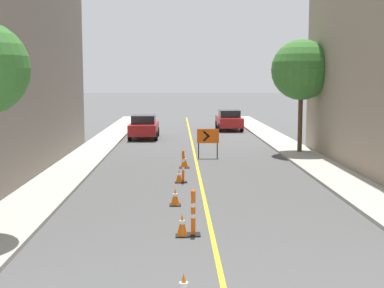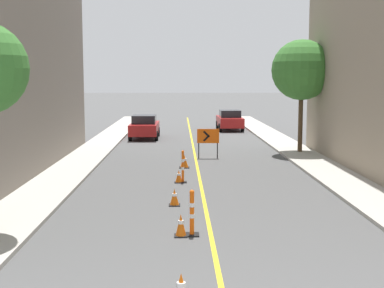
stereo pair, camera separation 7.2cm
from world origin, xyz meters
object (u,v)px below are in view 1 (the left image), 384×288
at_px(traffic_cone_fourth, 179,176).
at_px(arrow_barricade_primary, 208,137).
at_px(traffic_cone_third, 175,197).
at_px(delineator_post_rear, 183,169).
at_px(traffic_cone_fifth, 184,161).
at_px(delineator_post_front, 193,216).
at_px(parked_car_curb_near, 144,127).
at_px(street_tree_right_near, 301,70).
at_px(parked_car_curb_mid, 229,120).
at_px(traffic_cone_second, 182,225).

bearing_deg(traffic_cone_fourth, arrow_barricade_primary, 77.10).
bearing_deg(traffic_cone_third, delineator_post_rear, 85.62).
distance_m(traffic_cone_fifth, arrow_barricade_primary, 3.25).
distance_m(delineator_post_front, arrow_barricade_primary, 13.48).
height_order(delineator_post_front, parked_car_curb_near, parked_car_curb_near).
distance_m(traffic_cone_fifth, street_tree_right_near, 8.71).
bearing_deg(delineator_post_front, parked_car_curb_near, 96.78).
bearing_deg(arrow_barricade_primary, street_tree_right_near, 18.27).
relative_size(traffic_cone_fifth, parked_car_curb_mid, 0.14).
distance_m(traffic_cone_fifth, parked_car_curb_mid, 18.16).
height_order(traffic_cone_fifth, delineator_post_front, delineator_post_front).
distance_m(traffic_cone_second, street_tree_right_near, 16.86).
distance_m(traffic_cone_fifth, delineator_post_front, 10.51).
xyz_separation_m(traffic_cone_second, traffic_cone_third, (-0.19, 3.34, -0.02)).
xyz_separation_m(traffic_cone_fourth, parked_car_curb_mid, (3.95, 21.26, 0.55)).
height_order(delineator_post_rear, parked_car_curb_near, parked_car_curb_near).
xyz_separation_m(traffic_cone_third, parked_car_curb_mid, (4.08, 25.01, 0.53)).
bearing_deg(traffic_cone_fourth, parked_car_curb_near, 98.54).
bearing_deg(parked_car_curb_mid, delineator_post_rear, -100.75).
xyz_separation_m(traffic_cone_fourth, parked_car_curb_near, (-2.33, 15.53, 0.55)).
bearing_deg(street_tree_right_near, traffic_cone_second, -113.12).
relative_size(delineator_post_rear, parked_car_curb_near, 0.29).
relative_size(traffic_cone_fifth, parked_car_curb_near, 0.14).
bearing_deg(traffic_cone_second, street_tree_right_near, 66.88).
relative_size(traffic_cone_second, parked_car_curb_mid, 0.13).
bearing_deg(traffic_cone_fifth, parked_car_curb_mid, 78.22).
bearing_deg(traffic_cone_third, parked_car_curb_near, 96.51).
bearing_deg(traffic_cone_third, delineator_post_front, -81.65).
xyz_separation_m(traffic_cone_fifth, street_tree_right_near, (6.23, 4.44, 4.16)).
distance_m(traffic_cone_third, traffic_cone_fourth, 3.75).
distance_m(traffic_cone_third, delineator_post_front, 3.31).
relative_size(parked_car_curb_mid, street_tree_right_near, 0.73).
bearing_deg(delineator_post_front, street_tree_right_near, 67.70).
xyz_separation_m(delineator_post_rear, parked_car_curb_mid, (3.79, 21.25, 0.25)).
xyz_separation_m(delineator_post_front, street_tree_right_near, (6.13, 14.95, 3.93)).
bearing_deg(traffic_cone_fifth, street_tree_right_near, 35.47).
xyz_separation_m(traffic_cone_second, delineator_post_rear, (0.09, 7.10, 0.26)).
distance_m(delineator_post_front, delineator_post_rear, 7.03).
xyz_separation_m(traffic_cone_second, parked_car_curb_near, (-2.40, 22.62, 0.51)).
bearing_deg(traffic_cone_second, parked_car_curb_near, 96.05).
xyz_separation_m(traffic_cone_fourth, street_tree_right_near, (6.48, 7.93, 4.20)).
distance_m(traffic_cone_second, parked_car_curb_near, 22.75).
height_order(traffic_cone_fourth, arrow_barricade_primary, arrow_barricade_primary).
relative_size(traffic_cone_fourth, delineator_post_front, 0.43).
relative_size(traffic_cone_second, delineator_post_rear, 0.46).
xyz_separation_m(traffic_cone_fifth, delineator_post_front, (0.10, -10.51, 0.23)).
relative_size(delineator_post_front, arrow_barricade_primary, 0.80).
height_order(traffic_cone_second, delineator_post_front, delineator_post_front).
height_order(traffic_cone_second, traffic_cone_third, traffic_cone_second).
height_order(delineator_post_front, parked_car_curb_mid, parked_car_curb_mid).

